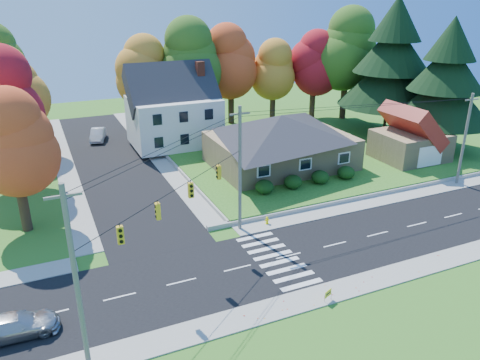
{
  "coord_description": "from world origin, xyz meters",
  "views": [
    {
      "loc": [
        -15.04,
        -25.17,
        17.54
      ],
      "look_at": [
        -0.24,
        8.0,
        2.99
      ],
      "focal_mm": 35.0,
      "sensor_mm": 36.0,
      "label": 1
    }
  ],
  "objects_px": {
    "white_car": "(98,135)",
    "fire_hydrant": "(267,221)",
    "ranch_house": "(281,140)",
    "silver_sedan": "(15,326)"
  },
  "relations": [
    {
      "from": "white_car",
      "to": "fire_hydrant",
      "type": "height_order",
      "value": "white_car"
    },
    {
      "from": "fire_hydrant",
      "to": "white_car",
      "type": "bearing_deg",
      "value": 106.97
    },
    {
      "from": "ranch_house",
      "to": "silver_sedan",
      "type": "xyz_separation_m",
      "value": [
        -25.84,
        -17.27,
        -2.57
      ]
    },
    {
      "from": "silver_sedan",
      "to": "white_car",
      "type": "xyz_separation_m",
      "value": [
        9.63,
        35.96,
        0.07
      ]
    },
    {
      "from": "silver_sedan",
      "to": "fire_hydrant",
      "type": "xyz_separation_m",
      "value": [
        18.68,
        6.3,
        -0.36
      ]
    },
    {
      "from": "silver_sedan",
      "to": "fire_hydrant",
      "type": "height_order",
      "value": "silver_sedan"
    },
    {
      "from": "ranch_house",
      "to": "white_car",
      "type": "distance_m",
      "value": 24.87
    },
    {
      "from": "fire_hydrant",
      "to": "ranch_house",
      "type": "bearing_deg",
      "value": 56.87
    },
    {
      "from": "ranch_house",
      "to": "fire_hydrant",
      "type": "xyz_separation_m",
      "value": [
        -7.16,
        -10.97,
        -2.94
      ]
    },
    {
      "from": "white_car",
      "to": "fire_hydrant",
      "type": "xyz_separation_m",
      "value": [
        9.05,
        -29.66,
        -0.43
      ]
    }
  ]
}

